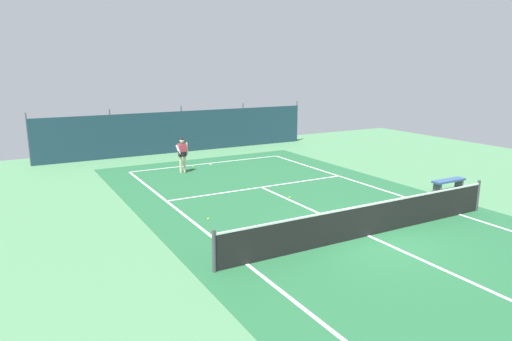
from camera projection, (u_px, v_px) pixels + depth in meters
The scene contains 10 objects.
ground_plane at pixel (368, 236), 13.62m from camera, with size 36.00×36.00×0.00m, color #4C8456.
court_surface at pixel (368, 236), 13.62m from camera, with size 11.02×26.60×0.01m.
tennis_net at pixel (369, 220), 13.51m from camera, with size 10.12×0.10×1.10m.
back_fence at pixel (180, 140), 27.27m from camera, with size 16.30×0.98×2.70m.
tennis_player at pixel (182, 153), 21.56m from camera, with size 0.72×0.75×1.64m.
tennis_ball_near_player at pixel (193, 167), 22.81m from camera, with size 0.07×0.07×0.07m, color #CCDB33.
tennis_ball_midcourt at pixel (290, 197), 17.51m from camera, with size 0.07×0.07×0.07m, color #CCDB33.
tennis_ball_by_sideline at pixel (208, 219), 15.05m from camera, with size 0.07×0.07×0.07m, color #CCDB33.
parked_car at pixel (199, 129), 30.71m from camera, with size 2.24×4.31×1.68m.
courtside_bench at pixel (449, 182), 18.42m from camera, with size 1.60×0.40×0.49m.
Camera 1 is at (-9.19, -9.58, 4.94)m, focal length 32.07 mm.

